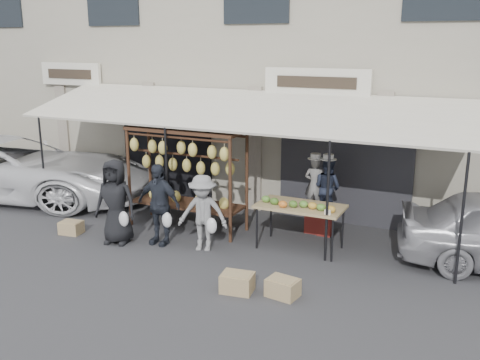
% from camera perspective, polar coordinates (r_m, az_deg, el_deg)
% --- Properties ---
extents(ground_plane, '(90.00, 90.00, 0.00)m').
position_cam_1_polar(ground_plane, '(10.32, -6.42, -8.42)').
color(ground_plane, '#2D2D30').
extents(shophouse, '(24.00, 6.15, 7.30)m').
position_cam_1_polar(shophouse, '(15.39, 6.36, 13.13)').
color(shophouse, gray).
rests_on(shophouse, ground_plane).
extents(awning, '(10.00, 2.35, 2.92)m').
position_cam_1_polar(awning, '(11.58, -0.75, 7.42)').
color(awning, silver).
rests_on(awning, ground_plane).
extents(banana_rack, '(2.60, 0.90, 2.24)m').
position_cam_1_polar(banana_rack, '(11.54, -5.84, 2.22)').
color(banana_rack, black).
rests_on(banana_rack, ground_plane).
extents(produce_table, '(1.70, 0.90, 1.04)m').
position_cam_1_polar(produce_table, '(10.52, 6.38, -2.88)').
color(produce_table, tan).
rests_on(produce_table, ground_plane).
extents(vendor_left, '(0.45, 0.30, 1.22)m').
position_cam_1_polar(vendor_left, '(11.46, 7.97, -0.55)').
color(vendor_left, gray).
rests_on(vendor_left, stool_left).
extents(vendor_right, '(0.74, 0.65, 1.27)m').
position_cam_1_polar(vendor_right, '(11.34, 9.27, -0.79)').
color(vendor_right, '#202638').
rests_on(vendor_right, stool_right).
extents(customer_left, '(0.95, 0.72, 1.74)m').
position_cam_1_polar(customer_left, '(11.11, -13.12, -2.26)').
color(customer_left, black).
rests_on(customer_left, ground_plane).
extents(customer_mid, '(0.99, 0.42, 1.67)m').
position_cam_1_polar(customer_mid, '(10.89, -8.67, -2.57)').
color(customer_mid, '#232831').
rests_on(customer_mid, ground_plane).
extents(customer_right, '(1.10, 0.80, 1.53)m').
position_cam_1_polar(customer_right, '(10.49, -3.99, -3.54)').
color(customer_right, gray).
rests_on(customer_right, ground_plane).
extents(stool_left, '(0.39, 0.39, 0.44)m').
position_cam_1_polar(stool_left, '(11.71, 7.83, -4.48)').
color(stool_left, maroon).
rests_on(stool_left, ground_plane).
extents(stool_right, '(0.30, 0.30, 0.41)m').
position_cam_1_polar(stool_right, '(11.59, 9.10, -4.81)').
color(stool_right, maroon).
rests_on(stool_right, ground_plane).
extents(crate_near_a, '(0.57, 0.46, 0.31)m').
position_cam_1_polar(crate_near_a, '(8.98, -0.29, -10.89)').
color(crate_near_a, tan).
rests_on(crate_near_a, ground_plane).
extents(crate_near_b, '(0.54, 0.44, 0.30)m').
position_cam_1_polar(crate_near_b, '(8.86, 4.59, -11.38)').
color(crate_near_b, tan).
rests_on(crate_near_b, ground_plane).
extents(crate_far, '(0.50, 0.41, 0.27)m').
position_cam_1_polar(crate_far, '(12.09, -17.56, -4.86)').
color(crate_far, tan).
rests_on(crate_far, ground_plane).
extents(van, '(6.09, 3.71, 2.37)m').
position_cam_1_polar(van, '(15.41, -24.15, 2.71)').
color(van, white).
rests_on(van, ground_plane).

